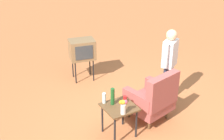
# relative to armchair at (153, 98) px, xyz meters

# --- Properties ---
(ground_plane) EXTENTS (60.00, 60.00, 0.00)m
(ground_plane) POSITION_rel_armchair_xyz_m (0.11, -0.15, -0.50)
(ground_plane) COLOR #B76B3D
(armchair) EXTENTS (0.91, 0.92, 1.06)m
(armchair) POSITION_rel_armchair_xyz_m (0.00, 0.00, 0.00)
(armchair) COLOR brown
(armchair) RESTS_ON ground
(side_table) EXTENTS (0.56, 0.56, 0.61)m
(side_table) POSITION_rel_armchair_xyz_m (0.80, 0.06, 0.02)
(side_table) COLOR black
(side_table) RESTS_ON ground
(tv_on_stand) EXTENTS (0.68, 0.56, 1.03)m
(tv_on_stand) POSITION_rel_armchair_xyz_m (0.42, -2.27, 0.28)
(tv_on_stand) COLOR black
(tv_on_stand) RESTS_ON ground
(person_standing) EXTENTS (0.50, 0.37, 1.64)m
(person_standing) POSITION_rel_armchair_xyz_m (-0.69, -0.40, 0.44)
(person_standing) COLOR #2D3347
(person_standing) RESTS_ON ground
(bottle_short_clear) EXTENTS (0.06, 0.06, 0.20)m
(bottle_short_clear) POSITION_rel_armchair_xyz_m (0.98, -0.17, 0.21)
(bottle_short_clear) COLOR silver
(bottle_short_clear) RESTS_ON side_table
(soda_can_red) EXTENTS (0.07, 0.07, 0.12)m
(soda_can_red) POSITION_rel_armchair_xyz_m (0.64, -0.00, 0.17)
(soda_can_red) COLOR red
(soda_can_red) RESTS_ON side_table
(bottle_wine_green) EXTENTS (0.07, 0.07, 0.32)m
(bottle_wine_green) POSITION_rel_armchair_xyz_m (0.87, -0.06, 0.27)
(bottle_wine_green) COLOR #1E5623
(bottle_wine_green) RESTS_ON side_table
(flower_vase) EXTENTS (0.15, 0.10, 0.27)m
(flower_vase) POSITION_rel_armchair_xyz_m (0.86, 0.29, 0.26)
(flower_vase) COLOR silver
(flower_vase) RESTS_ON side_table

